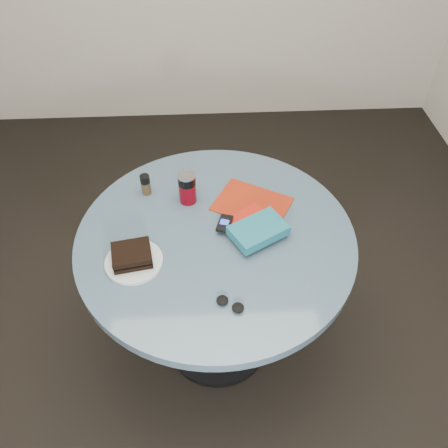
{
  "coord_description": "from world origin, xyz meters",
  "views": [
    {
      "loc": [
        -0.03,
        -1.06,
        1.9
      ],
      "look_at": [
        0.03,
        0.0,
        0.8
      ],
      "focal_mm": 35.0,
      "sensor_mm": 36.0,
      "label": 1
    }
  ],
  "objects_px": {
    "sandwich": "(132,255)",
    "mp3_player": "(225,223)",
    "pepper_grinder": "(146,184)",
    "table": "(216,263)",
    "novel": "(258,230)",
    "red_book": "(248,223)",
    "magazine": "(252,204)",
    "headphones": "(230,304)",
    "plate": "(134,262)",
    "soda_can": "(187,188)"
  },
  "relations": [
    {
      "from": "red_book",
      "to": "mp3_player",
      "type": "distance_m",
      "value": 0.09
    },
    {
      "from": "pepper_grinder",
      "to": "novel",
      "type": "distance_m",
      "value": 0.48
    },
    {
      "from": "pepper_grinder",
      "to": "headphones",
      "type": "bearing_deg",
      "value": -61.42
    },
    {
      "from": "plate",
      "to": "red_book",
      "type": "distance_m",
      "value": 0.43
    },
    {
      "from": "magazine",
      "to": "red_book",
      "type": "relative_size",
      "value": 1.56
    },
    {
      "from": "novel",
      "to": "headphones",
      "type": "relative_size",
      "value": 1.91
    },
    {
      "from": "soda_can",
      "to": "novel",
      "type": "distance_m",
      "value": 0.32
    },
    {
      "from": "novel",
      "to": "mp3_player",
      "type": "distance_m",
      "value": 0.13
    },
    {
      "from": "sandwich",
      "to": "pepper_grinder",
      "type": "bearing_deg",
      "value": 86.39
    },
    {
      "from": "headphones",
      "to": "pepper_grinder",
      "type": "bearing_deg",
      "value": 118.58
    },
    {
      "from": "plate",
      "to": "red_book",
      "type": "bearing_deg",
      "value": 21.26
    },
    {
      "from": "pepper_grinder",
      "to": "headphones",
      "type": "xyz_separation_m",
      "value": [
        0.29,
        -0.54,
        -0.03
      ]
    },
    {
      "from": "red_book",
      "to": "headphones",
      "type": "bearing_deg",
      "value": -142.11
    },
    {
      "from": "red_book",
      "to": "novel",
      "type": "height_order",
      "value": "novel"
    },
    {
      "from": "table",
      "to": "headphones",
      "type": "relative_size",
      "value": 10.06
    },
    {
      "from": "pepper_grinder",
      "to": "novel",
      "type": "relative_size",
      "value": 0.45
    },
    {
      "from": "soda_can",
      "to": "red_book",
      "type": "relative_size",
      "value": 0.73
    },
    {
      "from": "table",
      "to": "magazine",
      "type": "height_order",
      "value": "magazine"
    },
    {
      "from": "sandwich",
      "to": "red_book",
      "type": "height_order",
      "value": "sandwich"
    },
    {
      "from": "soda_can",
      "to": "novel",
      "type": "height_order",
      "value": "soda_can"
    },
    {
      "from": "plate",
      "to": "pepper_grinder",
      "type": "xyz_separation_m",
      "value": [
        0.02,
        0.35,
        0.04
      ]
    },
    {
      "from": "sandwich",
      "to": "mp3_player",
      "type": "height_order",
      "value": "sandwich"
    },
    {
      "from": "red_book",
      "to": "pepper_grinder",
      "type": "bearing_deg",
      "value": 114.6
    },
    {
      "from": "magazine",
      "to": "mp3_player",
      "type": "height_order",
      "value": "mp3_player"
    },
    {
      "from": "plate",
      "to": "novel",
      "type": "relative_size",
      "value": 1.02
    },
    {
      "from": "mp3_player",
      "to": "novel",
      "type": "bearing_deg",
      "value": -24.03
    },
    {
      "from": "pepper_grinder",
      "to": "sandwich",
      "type": "bearing_deg",
      "value": -93.61
    },
    {
      "from": "sandwich",
      "to": "red_book",
      "type": "distance_m",
      "value": 0.43
    },
    {
      "from": "magazine",
      "to": "headphones",
      "type": "relative_size",
      "value": 2.71
    },
    {
      "from": "table",
      "to": "sandwich",
      "type": "height_order",
      "value": "sandwich"
    },
    {
      "from": "plate",
      "to": "magazine",
      "type": "relative_size",
      "value": 0.72
    },
    {
      "from": "sandwich",
      "to": "magazine",
      "type": "distance_m",
      "value": 0.5
    },
    {
      "from": "soda_can",
      "to": "headphones",
      "type": "bearing_deg",
      "value": -74.9
    },
    {
      "from": "sandwich",
      "to": "red_book",
      "type": "relative_size",
      "value": 0.83
    },
    {
      "from": "headphones",
      "to": "novel",
      "type": "bearing_deg",
      "value": 67.48
    },
    {
      "from": "mp3_player",
      "to": "table",
      "type": "bearing_deg",
      "value": -142.44
    },
    {
      "from": "magazine",
      "to": "red_book",
      "type": "distance_m",
      "value": 0.11
    },
    {
      "from": "mp3_player",
      "to": "magazine",
      "type": "bearing_deg",
      "value": 47.36
    },
    {
      "from": "soda_can",
      "to": "magazine",
      "type": "bearing_deg",
      "value": -8.41
    },
    {
      "from": "table",
      "to": "magazine",
      "type": "bearing_deg",
      "value": 45.35
    },
    {
      "from": "plate",
      "to": "mp3_player",
      "type": "height_order",
      "value": "mp3_player"
    },
    {
      "from": "plate",
      "to": "soda_can",
      "type": "height_order",
      "value": "soda_can"
    },
    {
      "from": "headphones",
      "to": "magazine",
      "type": "bearing_deg",
      "value": 76.11
    },
    {
      "from": "pepper_grinder",
      "to": "novel",
      "type": "bearing_deg",
      "value": -32.33
    },
    {
      "from": "red_book",
      "to": "soda_can",
      "type": "bearing_deg",
      "value": 108.26
    },
    {
      "from": "soda_can",
      "to": "pepper_grinder",
      "type": "xyz_separation_m",
      "value": [
        -0.16,
        0.05,
        -0.02
      ]
    },
    {
      "from": "red_book",
      "to": "plate",
      "type": "bearing_deg",
      "value": 163.2
    },
    {
      "from": "pepper_grinder",
      "to": "plate",
      "type": "bearing_deg",
      "value": -93.06
    },
    {
      "from": "soda_can",
      "to": "novel",
      "type": "relative_size",
      "value": 0.66
    },
    {
      "from": "plate",
      "to": "mp3_player",
      "type": "relative_size",
      "value": 2.14
    }
  ]
}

